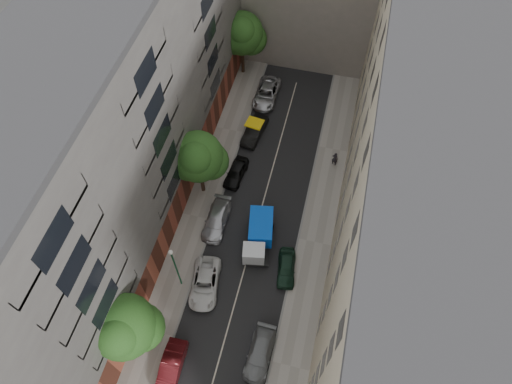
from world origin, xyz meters
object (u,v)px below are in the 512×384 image
(car_left_3, at_px, (217,220))
(tree_mid, at_px, (199,159))
(tree_near, at_px, (125,329))
(tree_far, at_px, (243,35))
(tarp_truck, at_px, (259,235))
(lamp_post, at_px, (175,264))
(car_left_5, at_px, (255,131))
(car_right_2, at_px, (286,268))
(car_left_6, at_px, (267,93))
(car_left_2, at_px, (205,283))
(car_left_4, at_px, (236,172))
(car_right_1, at_px, (260,354))
(pedestrian, at_px, (335,159))
(car_left_1, at_px, (171,367))

(car_left_3, xyz_separation_m, tree_mid, (-2.22, 3.10, 4.52))
(tree_near, xyz_separation_m, tree_mid, (0.48, 15.36, 0.24))
(tree_far, bearing_deg, tarp_truck, -71.81)
(tree_near, relative_size, lamp_post, 1.19)
(car_left_5, xyz_separation_m, car_right_2, (6.35, -14.30, -0.08))
(car_right_2, bearing_deg, car_left_6, 99.18)
(tarp_truck, bearing_deg, car_left_2, -133.61)
(car_left_4, bearing_deg, tree_far, 107.81)
(tree_mid, bearing_deg, car_right_1, -57.17)
(tree_mid, xyz_separation_m, lamp_post, (0.97, -9.50, -1.23))
(car_left_3, xyz_separation_m, car_right_1, (6.62, -10.60, -0.04))
(car_right_2, relative_size, pedestrian, 2.23)
(car_left_3, xyz_separation_m, car_left_4, (0.31, 5.60, -0.02))
(car_left_6, xyz_separation_m, tree_mid, (-3.02, -13.70, 4.48))
(car_left_6, bearing_deg, lamp_post, -94.00)
(tree_near, relative_size, tree_far, 0.95)
(pedestrian, bearing_deg, car_left_6, -25.03)
(car_left_4, relative_size, lamp_post, 0.63)
(tree_mid, relative_size, tree_far, 0.99)
(car_right_1, bearing_deg, tarp_truck, 105.69)
(tree_mid, bearing_deg, car_left_3, -54.42)
(tree_mid, height_order, pedestrian, tree_mid)
(tarp_truck, height_order, tree_near, tree_near)
(car_left_5, relative_size, tree_far, 0.57)
(tree_far, bearing_deg, pedestrian, -41.55)
(car_left_2, bearing_deg, car_right_2, 16.91)
(tarp_truck, bearing_deg, tree_far, 97.76)
(car_right_1, bearing_deg, car_left_1, -155.95)
(tree_far, bearing_deg, car_right_2, -66.97)
(car_right_1, bearing_deg, pedestrian, 83.52)
(car_left_2, distance_m, car_left_6, 22.92)
(car_right_2, bearing_deg, car_right_1, -102.60)
(car_left_4, bearing_deg, tree_near, -93.52)
(car_left_1, relative_size, car_left_6, 0.82)
(car_left_2, distance_m, car_right_2, 7.04)
(car_right_2, height_order, pedestrian, pedestrian)
(tree_far, relative_size, lamp_post, 1.25)
(tarp_truck, relative_size, car_left_3, 1.13)
(tarp_truck, distance_m, tree_near, 13.77)
(car_left_2, height_order, car_left_4, car_left_2)
(car_left_2, bearing_deg, tree_mid, 99.59)
(car_left_3, xyz_separation_m, lamp_post, (-1.25, -6.40, 3.29))
(car_right_1, distance_m, car_right_2, 7.52)
(tree_mid, bearing_deg, tarp_truck, -32.10)
(car_left_2, xyz_separation_m, tree_mid, (-3.02, 9.23, 4.53))
(car_left_4, height_order, car_left_5, car_left_5)
(car_left_2, xyz_separation_m, car_right_2, (6.35, 3.02, -0.03))
(tarp_truck, height_order, tree_mid, tree_mid)
(car_left_1, height_order, tree_mid, tree_mid)
(car_left_1, xyz_separation_m, pedestrian, (9.15, 22.51, 0.29))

